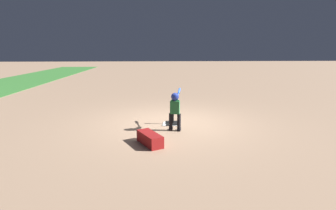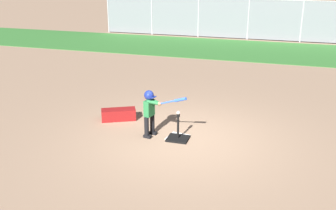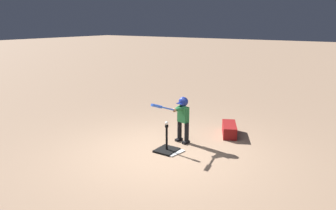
# 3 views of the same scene
# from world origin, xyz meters

# --- Properties ---
(ground_plane) EXTENTS (90.00, 90.00, 0.00)m
(ground_plane) POSITION_xyz_m (0.00, 0.00, 0.00)
(ground_plane) COLOR #93755B
(grass_outfield_strip) EXTENTS (56.00, 4.69, 0.02)m
(grass_outfield_strip) POSITION_xyz_m (0.00, 10.13, 0.01)
(grass_outfield_strip) COLOR #33702D
(grass_outfield_strip) RESTS_ON ground_plane
(backstop_fence) EXTENTS (15.65, 0.08, 2.05)m
(backstop_fence) POSITION_xyz_m (-0.00, 12.87, 1.07)
(backstop_fence) COLOR #9E9EA3
(backstop_fence) RESTS_ON ground_plane
(home_plate) EXTENTS (0.50, 0.50, 0.02)m
(home_plate) POSITION_xyz_m (-0.18, 0.05, 0.01)
(home_plate) COLOR white
(home_plate) RESTS_ON ground_plane
(batting_tee) EXTENTS (0.47, 0.42, 0.60)m
(batting_tee) POSITION_xyz_m (-0.15, -0.04, 0.07)
(batting_tee) COLOR black
(batting_tee) RESTS_ON ground_plane
(batter_child) EXTENTS (1.02, 0.43, 1.08)m
(batter_child) POSITION_xyz_m (-0.78, -0.04, 0.68)
(batter_child) COLOR black
(batter_child) RESTS_ON ground_plane
(baseball) EXTENTS (0.07, 0.07, 0.07)m
(baseball) POSITION_xyz_m (-0.15, -0.04, 0.63)
(baseball) COLOR white
(baseball) RESTS_ON batting_tee
(bleachers_far_left) EXTENTS (3.10, 2.37, 1.16)m
(bleachers_far_left) POSITION_xyz_m (-5.86, 14.33, 0.57)
(bleachers_far_left) COLOR #93969E
(bleachers_far_left) RESTS_ON ground_plane
(bleachers_left_center) EXTENTS (3.62, 2.11, 0.94)m
(bleachers_left_center) POSITION_xyz_m (2.69, 14.02, 0.46)
(bleachers_left_center) COLOR #93969E
(bleachers_left_center) RESTS_ON ground_plane
(equipment_bag) EXTENTS (0.89, 0.66, 0.28)m
(equipment_bag) POSITION_xyz_m (-1.88, 0.66, 0.14)
(equipment_bag) COLOR maroon
(equipment_bag) RESTS_ON ground_plane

